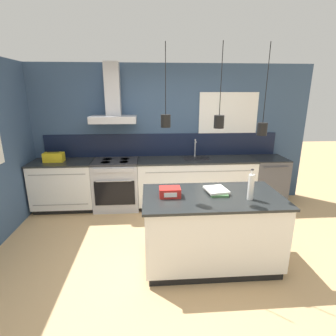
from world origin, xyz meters
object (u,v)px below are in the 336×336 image
Objects in this scene: bottle_on_island at (251,186)px; yellow_toolbox at (54,157)px; oven_range at (117,184)px; red_supply_box at (170,192)px; dishwasher at (267,181)px; book_stack at (217,191)px.

yellow_toolbox is at bearing 146.01° from bottle_on_island.
oven_range is 2.02m from red_supply_box.
yellow_toolbox reaches higher than dishwasher.
oven_range is 3.66× the size of red_supply_box.
dishwasher is 2.79× the size of book_stack.
dishwasher is at bearing 60.08° from bottle_on_island.
red_supply_box reaches higher than dishwasher.
red_supply_box is at bearing -138.84° from dishwasher.
book_stack reaches higher than dishwasher.
dishwasher is at bearing 41.16° from red_supply_box.
bottle_on_island is (1.77, -1.91, 0.61)m from oven_range.
red_supply_box is at bearing -64.17° from oven_range.
red_supply_box is (0.85, -1.76, 0.51)m from oven_range.
yellow_toolbox is at bearing 137.55° from red_supply_box.
book_stack is at bearing 6.66° from red_supply_box.
red_supply_box reaches higher than book_stack.
red_supply_box is at bearing -173.34° from book_stack.
oven_range and dishwasher have the same top height.
yellow_toolbox is at bearing 180.00° from dishwasher.
book_stack is 0.96× the size of yellow_toolbox.
dishwasher is 3.98m from yellow_toolbox.
dishwasher is 2.73m from red_supply_box.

